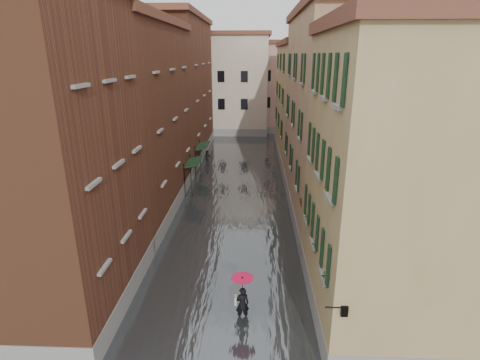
# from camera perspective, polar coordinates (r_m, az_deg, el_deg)

# --- Properties ---
(ground) EXTENTS (120.00, 120.00, 0.00)m
(ground) POSITION_cam_1_polar(r_m,az_deg,el_deg) (19.33, -2.46, -15.02)
(ground) COLOR #5A5A5D
(ground) RESTS_ON ground
(floodwater) EXTENTS (10.00, 60.00, 0.20)m
(floodwater) POSITION_cam_1_polar(r_m,az_deg,el_deg) (30.94, -0.50, -1.42)
(floodwater) COLOR #44494B
(floodwater) RESTS_ON ground
(building_left_near) EXTENTS (6.00, 8.00, 13.00)m
(building_left_near) POSITION_cam_1_polar(r_m,az_deg,el_deg) (16.91, -27.77, 2.05)
(building_left_near) COLOR brown
(building_left_near) RESTS_ON ground
(building_left_mid) EXTENTS (6.00, 14.00, 12.50)m
(building_left_mid) POSITION_cam_1_polar(r_m,az_deg,el_deg) (26.79, -16.27, 8.32)
(building_left_mid) COLOR #562A1B
(building_left_mid) RESTS_ON ground
(building_left_far) EXTENTS (6.00, 16.00, 14.00)m
(building_left_far) POSITION_cam_1_polar(r_m,az_deg,el_deg) (41.08, -9.82, 13.18)
(building_left_far) COLOR brown
(building_left_far) RESTS_ON ground
(building_right_near) EXTENTS (6.00, 8.00, 11.50)m
(building_right_near) POSITION_cam_1_polar(r_m,az_deg,el_deg) (15.88, 22.64, -1.04)
(building_right_near) COLOR olive
(building_right_near) RESTS_ON ground
(building_right_mid) EXTENTS (6.00, 14.00, 13.00)m
(building_right_mid) POSITION_cam_1_polar(r_m,az_deg,el_deg) (25.98, 14.80, 8.70)
(building_right_mid) COLOR tan
(building_right_mid) RESTS_ON ground
(building_right_far) EXTENTS (6.00, 16.00, 11.50)m
(building_right_far) POSITION_cam_1_polar(r_m,az_deg,el_deg) (40.72, 10.34, 11.34)
(building_right_far) COLOR olive
(building_right_far) RESTS_ON ground
(building_end_cream) EXTENTS (12.00, 9.00, 13.00)m
(building_end_cream) POSITION_cam_1_polar(r_m,az_deg,el_deg) (54.38, -2.45, 14.17)
(building_end_cream) COLOR beige
(building_end_cream) RESTS_ON ground
(building_end_pink) EXTENTS (10.00, 9.00, 12.00)m
(building_end_pink) POSITION_cam_1_polar(r_m,az_deg,el_deg) (56.42, 7.15, 13.70)
(building_end_pink) COLOR tan
(building_end_pink) RESTS_ON ground
(awning_near) EXTENTS (1.09, 2.91, 2.80)m
(awning_near) POSITION_cam_1_polar(r_m,az_deg,el_deg) (30.17, -7.19, 2.62)
(awning_near) COLOR black
(awning_near) RESTS_ON ground
(awning_far) EXTENTS (1.09, 3.11, 2.80)m
(awning_far) POSITION_cam_1_polar(r_m,az_deg,el_deg) (35.48, -5.76, 5.10)
(awning_far) COLOR black
(awning_far) RESTS_ON ground
(wall_lantern) EXTENTS (0.71, 0.22, 0.35)m
(wall_lantern) POSITION_cam_1_polar(r_m,az_deg,el_deg) (12.97, 15.49, -18.57)
(wall_lantern) COLOR black
(wall_lantern) RESTS_ON ground
(window_planters) EXTENTS (0.59, 8.13, 0.84)m
(window_planters) POSITION_cam_1_polar(r_m,az_deg,el_deg) (16.96, 11.23, -6.86)
(window_planters) COLOR #9A4632
(window_planters) RESTS_ON ground
(pedestrian_main) EXTENTS (0.95, 0.95, 2.06)m
(pedestrian_main) POSITION_cam_1_polar(r_m,az_deg,el_deg) (16.19, 0.34, -17.05)
(pedestrian_main) COLOR black
(pedestrian_main) RESTS_ON ground
(pedestrian_far) EXTENTS (0.87, 0.78, 1.47)m
(pedestrian_far) POSITION_cam_1_polar(r_m,az_deg,el_deg) (38.24, -4.96, 3.44)
(pedestrian_far) COLOR black
(pedestrian_far) RESTS_ON ground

